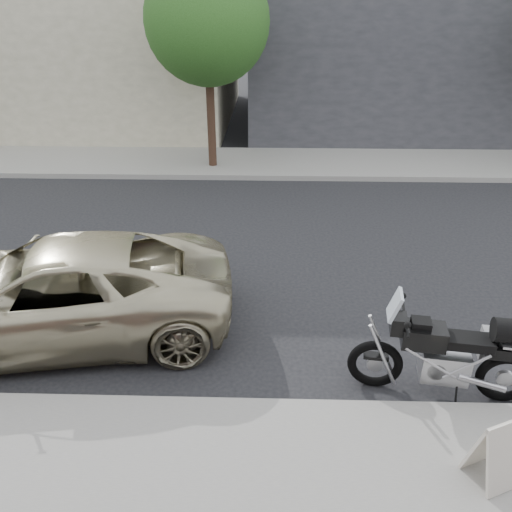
{
  "coord_description": "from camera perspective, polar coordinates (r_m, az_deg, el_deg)",
  "views": [
    {
      "loc": [
        0.25,
        8.83,
        4.71
      ],
      "look_at": [
        0.46,
        1.49,
        0.9
      ],
      "focal_mm": 35.0,
      "sensor_mm": 36.0,
      "label": 1
    }
  ],
  "objects": [
    {
      "name": "far_building_cream",
      "position": [
        23.99,
        -21.7,
        24.02
      ],
      "size": [
        14.0,
        11.0,
        8.0
      ],
      "color": "#A29C82",
      "rests_on": "ground"
    },
    {
      "name": "minivan",
      "position": [
        8.19,
        -22.03,
        -3.78
      ],
      "size": [
        5.7,
        3.32,
        1.49
      ],
      "primitive_type": "imported",
      "rotation": [
        0.0,
        0.0,
        1.74
      ],
      "color": "#B4AC8C",
      "rests_on": "ground"
    },
    {
      "name": "sandwich_sign",
      "position": [
        6.1,
        25.92,
        -19.34
      ],
      "size": [
        0.62,
        0.6,
        0.77
      ],
      "rotation": [
        0.0,
        0.0,
        0.41
      ],
      "color": "silver",
      "rests_on": "near_sidewalk"
    },
    {
      "name": "far_sidewalk",
      "position": [
        16.02,
        2.52,
        10.57
      ],
      "size": [
        44.0,
        3.0,
        0.15
      ],
      "primitive_type": "cube",
      "color": "gray",
      "rests_on": "ground"
    },
    {
      "name": "ground",
      "position": [
        10.01,
        2.89,
        -0.69
      ],
      "size": [
        120.0,
        120.0,
        0.0
      ],
      "primitive_type": "plane",
      "color": "black",
      "rests_on": "ground"
    },
    {
      "name": "street_tree_mid",
      "position": [
        14.94,
        -5.61,
        25.12
      ],
      "size": [
        3.4,
        3.4,
        5.7
      ],
      "color": "#372419",
      "rests_on": "far_sidewalk"
    },
    {
      "name": "motorcycle",
      "position": [
        7.01,
        21.77,
        -10.32
      ],
      "size": [
        2.36,
        0.79,
        1.5
      ],
      "rotation": [
        0.0,
        0.0,
        -0.14
      ],
      "color": "black",
      "rests_on": "ground"
    },
    {
      "name": "far_building_dark",
      "position": [
        23.5,
        21.36,
        22.8
      ],
      "size": [
        16.0,
        11.0,
        7.0
      ],
      "color": "#2C2D32",
      "rests_on": "ground"
    }
  ]
}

